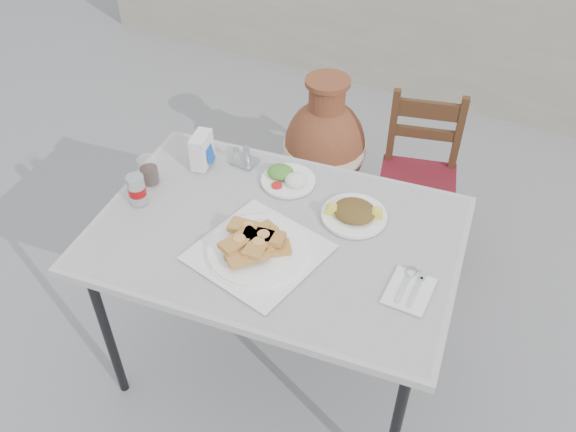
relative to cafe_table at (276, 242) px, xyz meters
The scene contains 13 objects.
ground 0.76m from the cafe_table, 29.29° to the left, with size 80.00×80.00×0.00m, color slate.
cafe_table is the anchor object (origin of this frame).
pide_plate 0.16m from the cafe_table, 90.69° to the right, with size 0.47×0.47×0.08m.
salad_rice_plate 0.30m from the cafe_table, 108.86° to the left, with size 0.22×0.22×0.05m.
salad_chopped_plate 0.31m from the cafe_table, 41.87° to the left, with size 0.25×0.25×0.05m.
soda_can 0.56m from the cafe_table, 169.59° to the right, with size 0.07×0.07×0.12m.
cola_glass 0.59m from the cafe_table, behind, with size 0.08×0.08×0.11m.
napkin_holder 0.52m from the cafe_table, 154.82° to the left, with size 0.09×0.13×0.14m.
condiment_caddy 0.44m from the cafe_table, 135.87° to the left, with size 0.11×0.09×0.07m.
cutlery_napkin 0.53m from the cafe_table, ahead, with size 0.14×0.19×0.01m.
chair 1.09m from the cafe_table, 75.66° to the left, with size 0.45×0.45×0.84m.
terracotta_urn 1.21m from the cafe_table, 105.10° to the left, with size 0.45×0.45×0.79m.
back_wall 2.58m from the cafe_table, 87.06° to the left, with size 6.00×0.25×1.20m, color #A19C86.
Camera 1 is at (0.65, -1.48, 2.32)m, focal length 38.00 mm.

